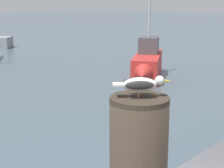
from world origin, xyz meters
name	(u,v)px	position (x,y,z in m)	size (l,w,h in m)	color
mooring_post	(138,162)	(0.43, -0.27, 2.06)	(0.40, 0.40, 0.94)	#382D23
seagull	(141,84)	(0.43, -0.27, 2.62)	(0.32, 0.30, 0.14)	tan
boat_red	(147,65)	(9.88, 6.79, 0.58)	(3.58, 2.70, 4.32)	#B72D28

